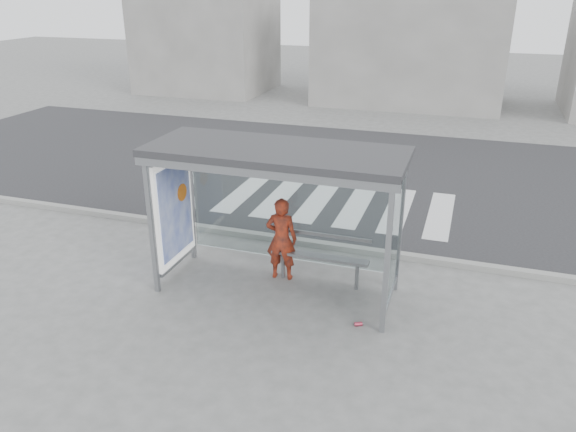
% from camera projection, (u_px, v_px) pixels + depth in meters
% --- Properties ---
extents(ground, '(80.00, 80.00, 0.00)m').
position_uv_depth(ground, '(277.00, 290.00, 10.02)').
color(ground, '#60605E').
rests_on(ground, ground).
extents(road, '(30.00, 10.00, 0.01)m').
position_uv_depth(road, '(358.00, 173.00, 16.15)').
color(road, '#242427').
rests_on(road, ground).
extents(curb, '(30.00, 0.18, 0.12)m').
position_uv_depth(curb, '(308.00, 242.00, 11.71)').
color(curb, gray).
rests_on(curb, ground).
extents(crosswalk, '(5.55, 3.00, 0.00)m').
position_uv_depth(crosswalk, '(337.00, 203.00, 13.96)').
color(crosswalk, silver).
rests_on(crosswalk, ground).
extents(bus_shelter, '(4.25, 1.65, 2.62)m').
position_uv_depth(bus_shelter, '(256.00, 182.00, 9.42)').
color(bus_shelter, gray).
rests_on(bus_shelter, ground).
extents(building_left, '(6.00, 5.00, 6.00)m').
position_uv_depth(building_left, '(206.00, 28.00, 27.54)').
color(building_left, gray).
rests_on(building_left, ground).
extents(building_center, '(8.00, 5.00, 5.00)m').
position_uv_depth(building_center, '(412.00, 45.00, 24.82)').
color(building_center, gray).
rests_on(building_center, ground).
extents(person, '(0.61, 0.43, 1.57)m').
position_uv_depth(person, '(282.00, 239.00, 10.16)').
color(person, '#C87112').
rests_on(person, ground).
extents(bench, '(1.78, 0.32, 0.92)m').
position_uv_depth(bench, '(320.00, 256.00, 10.06)').
color(bench, slate).
rests_on(bench, ground).
extents(soda_can, '(0.14, 0.12, 0.07)m').
position_uv_depth(soda_can, '(358.00, 324.00, 8.96)').
color(soda_can, '#C23951').
rests_on(soda_can, ground).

